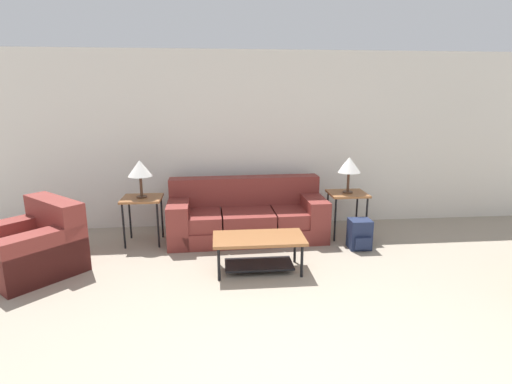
{
  "coord_description": "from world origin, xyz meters",
  "views": [
    {
      "loc": [
        -0.64,
        -1.81,
        1.96
      ],
      "look_at": [
        -0.18,
        2.95,
        0.8
      ],
      "focal_mm": 28.0,
      "sensor_mm": 36.0,
      "label": 1
    }
  ],
  "objects_px": {
    "coffee_table": "(259,246)",
    "side_table_left": "(142,203)",
    "table_lamp_left": "(140,169)",
    "backpack": "(360,234)",
    "couch": "(247,217)",
    "side_table_right": "(347,198)",
    "armchair": "(34,247)",
    "table_lamp_right": "(349,165)"
  },
  "relations": [
    {
      "from": "couch",
      "to": "table_lamp_right",
      "type": "distance_m",
      "value": 1.59
    },
    {
      "from": "table_lamp_right",
      "to": "side_table_right",
      "type": "bearing_deg",
      "value": -75.96
    },
    {
      "from": "side_table_right",
      "to": "coffee_table",
      "type": "bearing_deg",
      "value": -142.3
    },
    {
      "from": "armchair",
      "to": "side_table_right",
      "type": "bearing_deg",
      "value": 11.73
    },
    {
      "from": "table_lamp_left",
      "to": "side_table_right",
      "type": "bearing_deg",
      "value": -0.0
    },
    {
      "from": "side_table_left",
      "to": "table_lamp_right",
      "type": "height_order",
      "value": "table_lamp_right"
    },
    {
      "from": "coffee_table",
      "to": "backpack",
      "type": "xyz_separation_m",
      "value": [
        1.38,
        0.56,
        -0.11
      ]
    },
    {
      "from": "side_table_right",
      "to": "table_lamp_left",
      "type": "height_order",
      "value": "table_lamp_left"
    },
    {
      "from": "armchair",
      "to": "side_table_right",
      "type": "distance_m",
      "value": 3.98
    },
    {
      "from": "couch",
      "to": "side_table_right",
      "type": "distance_m",
      "value": 1.44
    },
    {
      "from": "side_table_left",
      "to": "side_table_right",
      "type": "relative_size",
      "value": 1.0
    },
    {
      "from": "armchair",
      "to": "side_table_left",
      "type": "height_order",
      "value": "armchair"
    },
    {
      "from": "side_table_right",
      "to": "backpack",
      "type": "bearing_deg",
      "value": -86.56
    },
    {
      "from": "armchair",
      "to": "backpack",
      "type": "bearing_deg",
      "value": 4.73
    },
    {
      "from": "side_table_left",
      "to": "coffee_table",
      "type": "bearing_deg",
      "value": -35.64
    },
    {
      "from": "side_table_right",
      "to": "side_table_left",
      "type": "bearing_deg",
      "value": 180.0
    },
    {
      "from": "coffee_table",
      "to": "backpack",
      "type": "distance_m",
      "value": 1.5
    },
    {
      "from": "armchair",
      "to": "table_lamp_right",
      "type": "xyz_separation_m",
      "value": [
        3.89,
        0.81,
        0.74
      ]
    },
    {
      "from": "table_lamp_left",
      "to": "table_lamp_right",
      "type": "relative_size",
      "value": 1.0
    },
    {
      "from": "table_lamp_left",
      "to": "couch",
      "type": "bearing_deg",
      "value": 3.63
    },
    {
      "from": "couch",
      "to": "side_table_right",
      "type": "height_order",
      "value": "couch"
    },
    {
      "from": "side_table_left",
      "to": "table_lamp_left",
      "type": "distance_m",
      "value": 0.46
    },
    {
      "from": "armchair",
      "to": "coffee_table",
      "type": "xyz_separation_m",
      "value": [
        2.54,
        -0.24,
        0.02
      ]
    },
    {
      "from": "armchair",
      "to": "side_table_left",
      "type": "relative_size",
      "value": 2.03
    },
    {
      "from": "side_table_left",
      "to": "table_lamp_left",
      "type": "xyz_separation_m",
      "value": [
        -0.0,
        0.0,
        0.46
      ]
    },
    {
      "from": "couch",
      "to": "side_table_left",
      "type": "distance_m",
      "value": 1.43
    },
    {
      "from": "coffee_table",
      "to": "table_lamp_right",
      "type": "relative_size",
      "value": 2.06
    },
    {
      "from": "side_table_left",
      "to": "table_lamp_right",
      "type": "xyz_separation_m",
      "value": [
        2.82,
        0.0,
        0.46
      ]
    },
    {
      "from": "coffee_table",
      "to": "backpack",
      "type": "relative_size",
      "value": 2.63
    },
    {
      "from": "couch",
      "to": "table_lamp_left",
      "type": "xyz_separation_m",
      "value": [
        -1.41,
        -0.09,
        0.73
      ]
    },
    {
      "from": "side_table_right",
      "to": "table_lamp_right",
      "type": "distance_m",
      "value": 0.46
    },
    {
      "from": "armchair",
      "to": "side_table_right",
      "type": "height_order",
      "value": "armchair"
    },
    {
      "from": "side_table_left",
      "to": "table_lamp_left",
      "type": "height_order",
      "value": "table_lamp_left"
    },
    {
      "from": "table_lamp_left",
      "to": "table_lamp_right",
      "type": "distance_m",
      "value": 2.82
    },
    {
      "from": "coffee_table",
      "to": "side_table_left",
      "type": "xyz_separation_m",
      "value": [
        -1.46,
        1.05,
        0.26
      ]
    },
    {
      "from": "couch",
      "to": "table_lamp_left",
      "type": "relative_size",
      "value": 4.35
    },
    {
      "from": "armchair",
      "to": "side_table_left",
      "type": "distance_m",
      "value": 1.37
    },
    {
      "from": "table_lamp_right",
      "to": "backpack",
      "type": "xyz_separation_m",
      "value": [
        0.03,
        -0.48,
        -0.83
      ]
    },
    {
      "from": "table_lamp_left",
      "to": "backpack",
      "type": "relative_size",
      "value": 1.28
    },
    {
      "from": "armchair",
      "to": "coffee_table",
      "type": "distance_m",
      "value": 2.55
    },
    {
      "from": "coffee_table",
      "to": "couch",
      "type": "bearing_deg",
      "value": 92.74
    },
    {
      "from": "table_lamp_left",
      "to": "backpack",
      "type": "distance_m",
      "value": 3.0
    }
  ]
}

